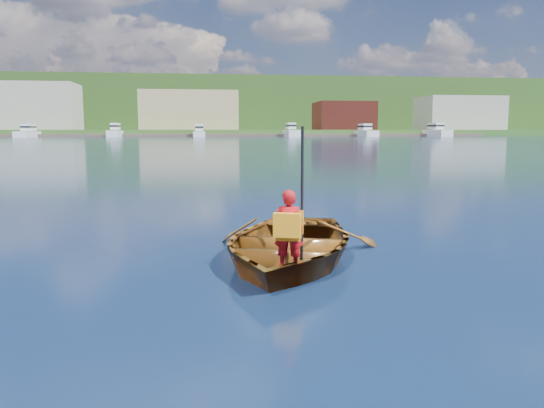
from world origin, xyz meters
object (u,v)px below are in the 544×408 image
dock (219,135)px  marina_yachts (216,132)px  rowboat (287,244)px  child_paddler (289,229)px

dock → marina_yachts: bearing=-101.0°
rowboat → dock: 147.15m
rowboat → dock: dock is taller
child_paddler → dock: bearing=88.6°
dock → marina_yachts: size_ratio=1.12×
child_paddler → marina_yachts: bearing=89.0°
child_paddler → rowboat: bearing=82.2°
rowboat → dock: size_ratio=0.03×
child_paddler → marina_yachts: marina_yachts is taller
rowboat → child_paddler: child_paddler is taller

